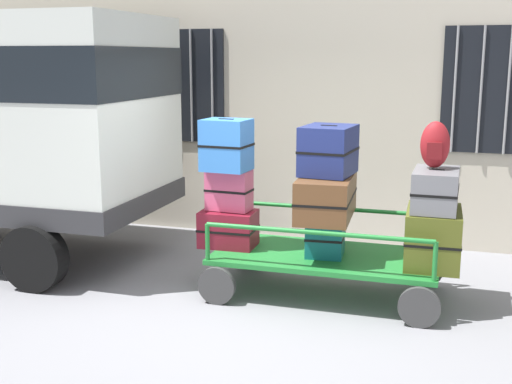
# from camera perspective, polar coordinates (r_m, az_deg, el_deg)

# --- Properties ---
(ground_plane) EXTENTS (40.00, 40.00, 0.00)m
(ground_plane) POSITION_cam_1_polar(r_m,az_deg,el_deg) (6.49, -0.12, -9.88)
(ground_plane) COLOR gray
(building_wall) EXTENTS (12.00, 0.38, 5.00)m
(building_wall) POSITION_cam_1_polar(r_m,az_deg,el_deg) (8.63, 5.23, 12.40)
(building_wall) COLOR #BCB29E
(building_wall) RESTS_ON ground
(luggage_cart) EXTENTS (2.31, 1.20, 0.43)m
(luggage_cart) POSITION_cam_1_polar(r_m,az_deg,el_deg) (6.69, 6.07, -6.02)
(luggage_cart) COLOR #1E722D
(luggage_cart) RESTS_ON ground
(cart_railing) EXTENTS (2.20, 1.06, 0.38)m
(cart_railing) POSITION_cam_1_polar(r_m,az_deg,el_deg) (6.58, 6.15, -2.81)
(cart_railing) COLOR #1E722D
(cart_railing) RESTS_ON luggage_cart
(suitcase_left_bottom) EXTENTS (0.59, 0.42, 0.39)m
(suitcase_left_bottom) POSITION_cam_1_polar(r_m,az_deg,el_deg) (6.88, -2.42, -3.20)
(suitcase_left_bottom) COLOR maroon
(suitcase_left_bottom) RESTS_ON luggage_cart
(suitcase_left_middle) EXTENTS (0.48, 0.29, 0.43)m
(suitcase_left_middle) POSITION_cam_1_polar(r_m,az_deg,el_deg) (6.81, -2.37, 0.18)
(suitcase_left_middle) COLOR #CC4C72
(suitcase_left_middle) RESTS_ON suitcase_left_bottom
(suitcase_left_top) EXTENTS (0.50, 0.43, 0.53)m
(suitcase_left_top) POSITION_cam_1_polar(r_m,az_deg,el_deg) (6.67, -2.59, 4.13)
(suitcase_left_top) COLOR #3372C6
(suitcase_left_top) RESTS_ON suitcase_left_middle
(suitcase_midleft_bottom) EXTENTS (0.40, 0.43, 0.40)m
(suitcase_midleft_bottom) POSITION_cam_1_polar(r_m,az_deg,el_deg) (6.59, 6.08, -3.87)
(suitcase_midleft_bottom) COLOR #0F5960
(suitcase_midleft_bottom) RESTS_ON luggage_cart
(suitcase_midleft_middle) EXTENTS (0.57, 0.99, 0.42)m
(suitcase_midleft_middle) POSITION_cam_1_polar(r_m,az_deg,el_deg) (6.49, 6.16, -0.40)
(suitcase_midleft_middle) COLOR brown
(suitcase_midleft_middle) RESTS_ON suitcase_midleft_bottom
(suitcase_midleft_top) EXTENTS (0.54, 0.64, 0.49)m
(suitcase_midleft_top) POSITION_cam_1_polar(r_m,az_deg,el_deg) (6.47, 6.35, 3.66)
(suitcase_midleft_top) COLOR navy
(suitcase_midleft_top) RESTS_ON suitcase_midleft_middle
(suitcase_center_bottom) EXTENTS (0.53, 0.77, 0.55)m
(suitcase_center_bottom) POSITION_cam_1_polar(r_m,az_deg,el_deg) (6.48, 15.20, -3.82)
(suitcase_center_bottom) COLOR #4C5119
(suitcase_center_bottom) RESTS_ON luggage_cart
(suitcase_center_middle) EXTENTS (0.43, 0.67, 0.39)m
(suitcase_center_middle) POSITION_cam_1_polar(r_m,az_deg,el_deg) (6.35, 15.42, 0.19)
(suitcase_center_middle) COLOR slate
(suitcase_center_middle) RESTS_ON suitcase_center_bottom
(backpack) EXTENTS (0.27, 0.22, 0.44)m
(backpack) POSITION_cam_1_polar(r_m,az_deg,el_deg) (6.35, 15.37, 3.98)
(backpack) COLOR maroon
(backpack) RESTS_ON suitcase_center_middle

